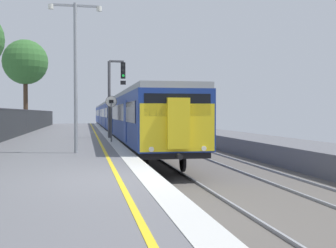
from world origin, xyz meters
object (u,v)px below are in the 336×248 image
Objects in this scene: commuter_train_at_platform at (116,116)px; speed_limit_sign at (111,112)px; platform_lamp_mid at (76,65)px; signal_gantry at (114,89)px; background_tree_centre at (24,63)px.

commuter_train_at_platform is 22.05m from speed_limit_sign.
speed_limit_sign is at bearing 74.14° from platform_lamp_mid.
signal_gantry is at bearing 77.85° from platform_lamp_mid.
background_tree_centre is (-5.44, 26.72, 2.99)m from platform_lamp_mid.
commuter_train_at_platform is 10.58× the size of platform_lamp_mid.
commuter_train_at_platform is 28.29m from platform_lamp_mid.
background_tree_centre is at bearing 109.04° from speed_limit_sign.
speed_limit_sign is 22.42m from background_tree_centre.
platform_lamp_mid reaches higher than signal_gantry.
speed_limit_sign is at bearing -94.80° from commuter_train_at_platform.
background_tree_centre is at bearing 113.87° from signal_gantry.
signal_gantry is at bearing -66.13° from background_tree_centre.
speed_limit_sign is 6.51m from platform_lamp_mid.
signal_gantry is 0.83× the size of platform_lamp_mid.
commuter_train_at_platform is at bearing 85.20° from speed_limit_sign.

